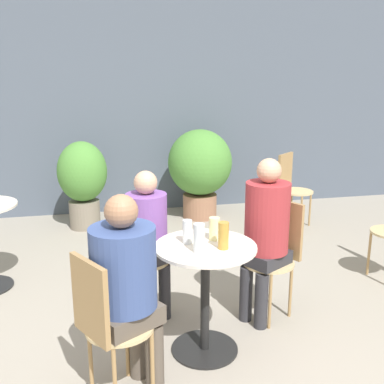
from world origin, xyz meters
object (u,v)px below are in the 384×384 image
Objects in this scene: bistro_chair_4 at (291,183)px; seated_person_1 at (148,232)px; beer_glass_1 at (223,236)px; beer_glass_2 at (214,229)px; seated_person_0 at (266,227)px; beer_glass_0 at (199,238)px; bistro_chair_1 at (137,246)px; cafe_table_near at (205,279)px; bistro_chair_0 at (276,248)px; beer_glass_3 at (187,232)px; seated_person_2 at (126,280)px; bistro_chair_2 at (105,318)px; potted_plant_0 at (83,178)px; potted_plant_1 at (200,167)px.

bistro_chair_4 is 2.68m from seated_person_1.
beer_glass_1 is 1.15× the size of beer_glass_2.
seated_person_0 is 1.09× the size of seated_person_1.
beer_glass_0 is (-0.59, -0.41, 0.11)m from seated_person_0.
bistro_chair_4 is 2.76m from beer_glass_2.
bistro_chair_1 is 0.21m from seated_person_1.
seated_person_0 reaches higher than cafe_table_near.
cafe_table_near is 0.34m from beer_glass_1.
bistro_chair_0 is 5.74× the size of beer_glass_3.
seated_person_0 is (0.90, -0.34, 0.20)m from bistro_chair_1.
seated_person_1 is 7.55× the size of beer_glass_2.
beer_glass_1 is (-1.56, -2.42, 0.31)m from bistro_chair_4.
beer_glass_0 is at bearing -96.40° from seated_person_2.
bistro_chair_0 is at bearing 90.00° from seated_person_0.
bistro_chair_2 is at bearing -154.79° from beer_glass_0.
beer_glass_1 is at bearing -72.36° from potted_plant_0.
beer_glass_1 reaches higher than beer_glass_3.
potted_plant_1 reaches higher than seated_person_1.
seated_person_1 is at bearing -44.92° from seated_person_2.
seated_person_1 is (-0.30, 0.52, 0.17)m from cafe_table_near.
seated_person_0 is (1.17, 0.68, 0.20)m from bistro_chair_2.
beer_glass_1 reaches higher than cafe_table_near.
beer_glass_3 is at bearing -96.46° from seated_person_1.
potted_plant_0 is 1.47m from potted_plant_1.
potted_plant_1 is at bearing 76.58° from beer_glass_0.
beer_glass_2 is at bearing 94.57° from beer_glass_1.
bistro_chair_2 is at bearing -90.00° from seated_person_0.
cafe_table_near is 4.85× the size of beer_glass_3.
beer_glass_0 is 0.16× the size of potted_plant_1.
bistro_chair_2 is at bearing -90.00° from bistro_chair_0.
seated_person_1 is 6.60× the size of beer_glass_1.
bistro_chair_0 is 1.50m from bistro_chair_2.
seated_person_0 is at bearing 41.59° from beer_glass_1.
bistro_chair_4 is 0.74× the size of seated_person_2.
potted_plant_0 reaches higher than cafe_table_near.
bistro_chair_0 is 0.92m from beer_glass_0.
bistro_chair_4 is 0.77× the size of potted_plant_1.
bistro_chair_1 reaches higher than cafe_table_near.
bistro_chair_1 is at bearing -38.86° from seated_person_2.
seated_person_0 reaches higher than beer_glass_1.
cafe_table_near is 0.33m from beer_glass_3.
seated_person_1 is 6.27× the size of beer_glass_0.
seated_person_0 is 6.80× the size of beer_glass_0.
seated_person_2 is (-2.18, -2.65, 0.17)m from bistro_chair_4.
beer_glass_2 is (0.15, 0.19, -0.02)m from beer_glass_0.
bistro_chair_2 is 0.72m from beer_glass_0.
seated_person_1 reaches higher than beer_glass_0.
beer_glass_0 is 3.09m from potted_plant_1.
potted_plant_0 is at bearing -24.75° from seated_person_2.
potted_plant_0 is 0.92× the size of potted_plant_1.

